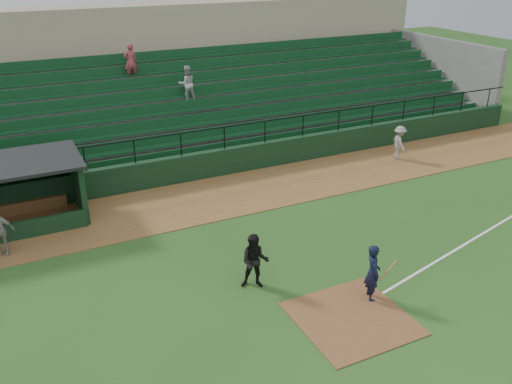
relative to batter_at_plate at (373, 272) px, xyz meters
name	(u,v)px	position (x,y,z in m)	size (l,w,h in m)	color
ground	(332,299)	(-1.05, 0.44, -0.88)	(90.00, 90.00, 0.00)	#254E19
warning_track	(224,196)	(-1.05, 8.44, -0.86)	(40.00, 4.00, 0.03)	brown
home_plate_dirt	(352,318)	(-1.05, -0.56, -0.86)	(3.00, 3.00, 0.03)	brown
foul_line	(497,225)	(6.95, 1.64, -0.87)	(18.00, 0.09, 0.01)	white
stadium_structure	(160,95)	(-1.05, 16.89, 1.43)	(38.00, 13.08, 6.40)	black
batter_at_plate	(373,272)	(0.00, 0.00, 0.00)	(1.10, 0.74, 1.75)	black
umpire	(255,262)	(-2.76, 2.01, -0.01)	(0.85, 0.66, 1.74)	black
runner	(399,143)	(8.17, 8.70, -0.04)	(1.05, 0.60, 1.62)	gray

